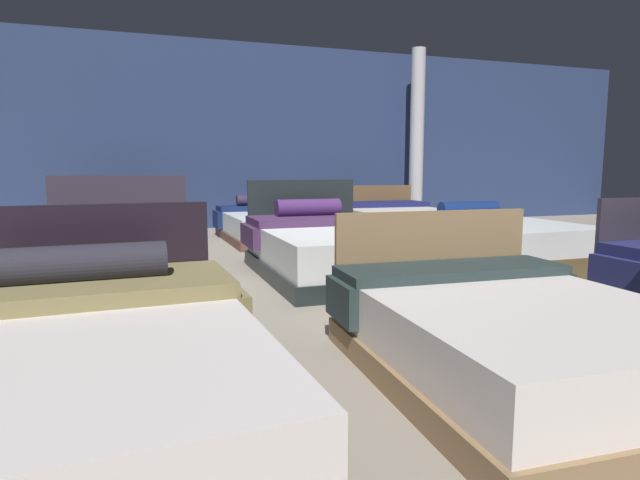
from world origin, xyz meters
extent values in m
cube|color=gray|center=(0.00, 0.00, -0.01)|extent=(18.00, 18.00, 0.02)
cube|color=navy|center=(0.00, 5.07, 1.75)|extent=(18.00, 0.06, 3.50)
cube|color=black|center=(-2.20, -3.00, 0.11)|extent=(1.57, 2.14, 0.21)
cube|color=white|center=(-2.20, -3.00, 0.36)|extent=(1.50, 2.08, 0.28)
cube|color=black|center=(-2.24, -1.97, 0.47)|extent=(1.39, 0.10, 0.93)
cube|color=olive|center=(-2.23, -2.35, 0.54)|extent=(1.49, 0.77, 0.08)
cube|color=olive|center=(-1.48, -2.32, 0.39)|extent=(0.11, 0.71, 0.22)
cylinder|color=#2A2833|center=(-2.23, -2.33, 0.66)|extent=(0.84, 0.23, 0.19)
cube|color=#8F6F4B|center=(-0.06, -2.97, 0.07)|extent=(1.60, 1.99, 0.15)
cube|color=white|center=(-0.06, -2.97, 0.30)|extent=(1.54, 1.93, 0.30)
cube|color=#8F6F4B|center=(-0.02, -2.01, 0.42)|extent=(1.43, 0.10, 0.84)
cube|color=#273536|center=(-0.03, -2.27, 0.47)|extent=(1.51, 0.53, 0.06)
cube|color=#273536|center=(-0.78, -2.23, 0.32)|extent=(0.08, 0.46, 0.25)
cube|color=#273536|center=(0.73, -2.30, 0.32)|extent=(0.08, 0.46, 0.25)
cube|color=navy|center=(1.38, -2.29, 0.37)|extent=(0.09, 0.49, 0.21)
cube|color=#322A37|center=(-2.15, -0.10, 0.10)|extent=(1.53, 2.04, 0.21)
cube|color=silver|center=(-2.15, -0.10, 0.34)|extent=(1.46, 1.98, 0.26)
cube|color=#322A37|center=(-2.13, 0.90, 0.53)|extent=(1.40, 0.07, 1.06)
cube|color=#2A2F3E|center=(-2.14, 0.58, 0.51)|extent=(1.48, 0.62, 0.07)
cube|color=#2A2F3E|center=(-2.89, 0.59, 0.33)|extent=(0.08, 0.59, 0.28)
cube|color=#2A2F3E|center=(-1.39, 0.56, 0.33)|extent=(0.08, 0.59, 0.28)
cube|color=black|center=(-0.04, -0.06, 0.08)|extent=(1.44, 2.16, 0.16)
cube|color=silver|center=(-0.04, -0.06, 0.33)|extent=(1.38, 2.10, 0.33)
cube|color=black|center=(-0.04, 1.02, 0.50)|extent=(1.35, 0.04, 1.00)
cube|color=#42274C|center=(-0.04, 0.63, 0.54)|extent=(1.42, 0.73, 0.09)
cube|color=#42274C|center=(-0.77, 0.63, 0.38)|extent=(0.09, 0.73, 0.23)
cube|color=#42274C|center=(0.69, 0.62, 0.38)|extent=(0.09, 0.73, 0.23)
cylinder|color=#42245B|center=(-0.04, 0.77, 0.67)|extent=(0.77, 0.22, 0.21)
cube|color=brown|center=(2.14, -0.04, 0.11)|extent=(1.53, 2.00, 0.22)
cube|color=silver|center=(2.14, -0.04, 0.36)|extent=(1.47, 1.93, 0.28)
cylinder|color=navy|center=(2.13, 0.68, 0.61)|extent=(0.83, 0.21, 0.21)
cube|color=black|center=(-2.20, 2.94, 0.07)|extent=(1.54, 2.15, 0.14)
cube|color=silver|center=(-2.20, 2.94, 0.30)|extent=(1.48, 2.09, 0.31)
cube|color=black|center=(-2.18, 4.00, 0.51)|extent=(1.42, 0.06, 1.02)
cube|color=#432E55|center=(-2.19, 3.60, 0.48)|extent=(1.50, 0.78, 0.06)
cube|color=#432E55|center=(-2.94, 3.61, 0.36)|extent=(0.07, 0.75, 0.20)
cube|color=#432E55|center=(-1.44, 3.58, 0.36)|extent=(0.07, 0.75, 0.20)
cube|color=brown|center=(0.06, 2.96, 0.07)|extent=(1.50, 2.17, 0.13)
cube|color=silver|center=(0.06, 2.96, 0.28)|extent=(1.44, 2.10, 0.29)
cube|color=#12224D|center=(0.04, 3.72, 0.47)|extent=(1.45, 0.58, 0.08)
cube|color=#12224D|center=(-0.70, 3.70, 0.29)|extent=(0.09, 0.55, 0.28)
cube|color=#12224D|center=(0.78, 3.73, 0.29)|extent=(0.09, 0.55, 0.28)
cylinder|color=#332741|center=(0.04, 3.74, 0.60)|extent=(0.81, 0.20, 0.19)
cube|color=brown|center=(2.20, 2.90, 0.10)|extent=(1.72, 2.05, 0.21)
cube|color=silver|center=(2.20, 2.90, 0.33)|extent=(1.65, 1.99, 0.25)
cube|color=brown|center=(2.24, 3.89, 0.41)|extent=(1.54, 0.11, 0.82)
cube|color=navy|center=(2.22, 3.51, 0.50)|extent=(1.64, 0.77, 0.08)
cube|color=navy|center=(1.40, 3.55, 0.35)|extent=(0.11, 0.69, 0.22)
cube|color=navy|center=(3.05, 3.48, 0.35)|extent=(0.11, 0.69, 0.22)
cylinder|color=silver|center=(3.45, 4.45, 1.75)|extent=(0.28, 0.28, 3.50)
camera|label=1|loc=(-1.94, -5.19, 1.13)|focal=29.70mm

